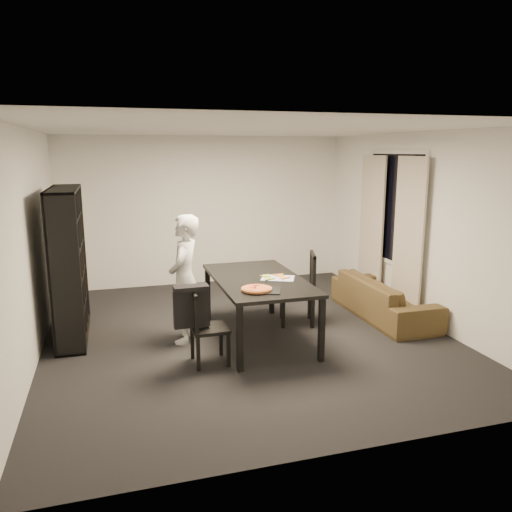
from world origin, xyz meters
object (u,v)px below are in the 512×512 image
object	(u,v)px
person	(185,279)
sofa	(384,298)
chair_right	(304,283)
bookshelf	(69,264)
chair_left	(202,322)
baking_tray	(263,290)
dining_table	(258,283)
pepperoni_pizza	(257,289)

from	to	relation	value
person	sofa	bearing A→B (deg)	116.47
chair_right	sofa	xyz separation A→B (m)	(1.21, -0.06, -0.29)
bookshelf	chair_left	xyz separation A→B (m)	(1.45, -1.36, -0.47)
chair_left	sofa	world-z (taller)	chair_left
bookshelf	baking_tray	world-z (taller)	bookshelf
dining_table	chair_left	size ratio (longest dim) A/B	2.23
baking_tray	sofa	distance (m)	2.32
chair_right	baking_tray	bearing A→B (deg)	-26.49
chair_right	person	bearing A→B (deg)	-66.55
dining_table	person	world-z (taller)	person
bookshelf	sofa	world-z (taller)	bookshelf
bookshelf	pepperoni_pizza	bearing A→B (deg)	-32.92
bookshelf	baking_tray	distance (m)	2.54
chair_right	pepperoni_pizza	size ratio (longest dim) A/B	2.84
dining_table	chair_right	size ratio (longest dim) A/B	1.91
sofa	person	bearing A→B (deg)	92.58
chair_right	pepperoni_pizza	bearing A→B (deg)	-28.88
bookshelf	dining_table	bearing A→B (deg)	-18.97
baking_tray	pepperoni_pizza	xyz separation A→B (m)	(-0.07, 0.00, 0.02)
chair_left	pepperoni_pizza	bearing A→B (deg)	-90.43
chair_left	baking_tray	world-z (taller)	chair_left
dining_table	chair_right	world-z (taller)	chair_right
bookshelf	sofa	distance (m)	4.32
chair_left	pepperoni_pizza	xyz separation A→B (m)	(0.63, 0.01, 0.33)
dining_table	chair_left	distance (m)	1.03
dining_table	chair_left	world-z (taller)	chair_left
bookshelf	dining_table	size ratio (longest dim) A/B	1.00
sofa	dining_table	bearing A→B (deg)	98.63
chair_left	baking_tray	xyz separation A→B (m)	(0.70, 0.01, 0.31)
bookshelf	chair_right	size ratio (longest dim) A/B	1.91
chair_left	baking_tray	bearing A→B (deg)	-90.86
chair_left	pepperoni_pizza	world-z (taller)	chair_left
person	dining_table	bearing A→B (deg)	103.14
bookshelf	pepperoni_pizza	distance (m)	2.48
chair_left	baking_tray	distance (m)	0.77
chair_right	baking_tray	world-z (taller)	chair_right
chair_right	chair_left	bearing A→B (deg)	-42.37
chair_left	person	size ratio (longest dim) A/B	0.53
baking_tray	pepperoni_pizza	world-z (taller)	pepperoni_pizza
baking_tray	sofa	world-z (taller)	baking_tray
dining_table	pepperoni_pizza	distance (m)	0.60
pepperoni_pizza	chair_left	bearing A→B (deg)	-178.67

